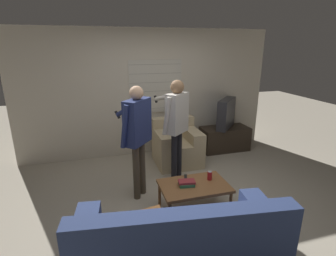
# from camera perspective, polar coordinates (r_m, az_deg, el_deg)

# --- Properties ---
(ground_plane) EXTENTS (16.00, 16.00, 0.00)m
(ground_plane) POSITION_cam_1_polar(r_m,az_deg,el_deg) (4.04, 2.40, -15.82)
(ground_plane) COLOR #B2A893
(wall_back) EXTENTS (5.20, 0.08, 2.55)m
(wall_back) POSITION_cam_1_polar(r_m,az_deg,el_deg) (5.41, -4.24, 7.51)
(wall_back) COLOR beige
(wall_back) RESTS_ON ground_plane
(couch_blue) EXTENTS (2.17, 1.08, 0.85)m
(couch_blue) POSITION_cam_1_polar(r_m,az_deg,el_deg) (2.89, 2.48, -23.81)
(couch_blue) COLOR navy
(couch_blue) RESTS_ON ground_plane
(armchair_beige) EXTENTS (0.85, 0.82, 0.85)m
(armchair_beige) POSITION_cam_1_polar(r_m,az_deg,el_deg) (5.13, 1.88, -3.83)
(armchair_beige) COLOR #C6B289
(armchair_beige) RESTS_ON ground_plane
(coffee_table) EXTENTS (0.93, 0.60, 0.40)m
(coffee_table) POSITION_cam_1_polar(r_m,az_deg,el_deg) (3.69, 5.72, -12.70)
(coffee_table) COLOR brown
(coffee_table) RESTS_ON ground_plane
(tv_stand) EXTENTS (1.03, 0.51, 0.51)m
(tv_stand) POSITION_cam_1_polar(r_m,az_deg,el_deg) (5.91, 12.19, -2.26)
(tv_stand) COLOR #33281E
(tv_stand) RESTS_ON ground_plane
(tv) EXTENTS (0.65, 0.67, 0.63)m
(tv) POSITION_cam_1_polar(r_m,az_deg,el_deg) (5.75, 12.53, 3.10)
(tv) COLOR #2D2D33
(tv) RESTS_ON tv_stand
(person_left_standing) EXTENTS (0.51, 0.82, 1.70)m
(person_left_standing) POSITION_cam_1_polar(r_m,az_deg,el_deg) (3.77, -6.74, -0.17)
(person_left_standing) COLOR #4C4233
(person_left_standing) RESTS_ON ground_plane
(person_right_standing) EXTENTS (0.50, 0.84, 1.71)m
(person_right_standing) POSITION_cam_1_polar(r_m,az_deg,el_deg) (4.23, 1.81, 2.06)
(person_right_standing) COLOR black
(person_right_standing) RESTS_ON ground_plane
(book_stack) EXTENTS (0.24, 0.18, 0.07)m
(book_stack) POSITION_cam_1_polar(r_m,az_deg,el_deg) (3.63, 4.06, -11.85)
(book_stack) COLOR #33754C
(book_stack) RESTS_ON coffee_table
(soda_can) EXTENTS (0.07, 0.07, 0.13)m
(soda_can) POSITION_cam_1_polar(r_m,az_deg,el_deg) (3.80, 9.06, -10.18)
(soda_can) COLOR red
(soda_can) RESTS_ON coffee_table
(spare_remote) EXTENTS (0.08, 0.14, 0.02)m
(spare_remote) POSITION_cam_1_polar(r_m,az_deg,el_deg) (3.82, 3.85, -10.63)
(spare_remote) COLOR black
(spare_remote) RESTS_ON coffee_table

